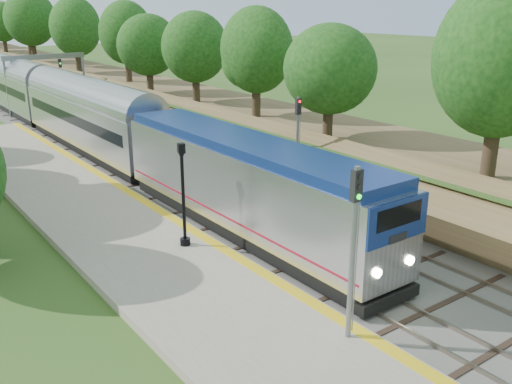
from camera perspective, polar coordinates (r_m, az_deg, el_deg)
trackbed at (r=69.61m, az=-21.48°, el=7.90°), size 9.50×170.00×0.28m
platform at (r=27.01m, az=-10.85°, el=-5.97°), size 6.40×68.00×0.38m
yellow_stripe at (r=28.14m, az=-5.64°, el=-4.27°), size 0.55×68.00×0.01m
embankment at (r=71.89m, az=-15.17°, el=10.35°), size 10.64×170.00×11.70m
signal_gantry at (r=64.33m, az=-20.34°, el=11.57°), size 8.40×0.38×6.20m
lamppost_far at (r=26.30m, az=-7.27°, el=-0.89°), size 0.48×0.48×4.88m
signal_platform at (r=18.57m, az=9.73°, el=-4.35°), size 0.35×0.28×6.01m
signal_farside at (r=34.09m, az=4.18°, el=5.68°), size 0.32×0.26×5.89m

